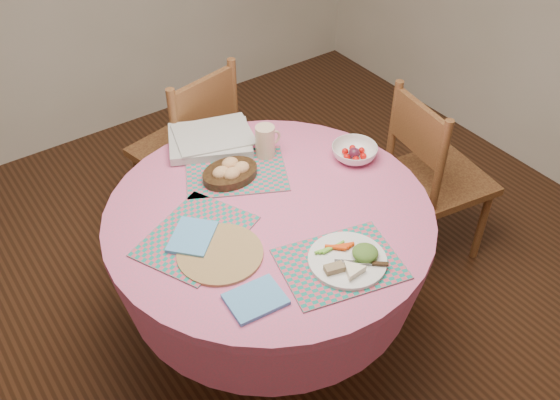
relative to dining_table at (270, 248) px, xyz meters
The scene contains 15 objects.
ground 0.56m from the dining_table, ahead, with size 4.00×4.00×0.00m, color #331C0F.
dining_table is the anchor object (origin of this frame).
chair_right 0.95m from the dining_table, ahead, with size 0.47×0.48×0.92m.
chair_back 0.87m from the dining_table, 82.17° to the left, with size 0.52×0.51×0.95m.
placemat_front 0.42m from the dining_table, 83.65° to the right, with size 0.40×0.30×0.01m, color #178173.
placemat_left 0.35m from the dining_table, behind, with size 0.40×0.30×0.01m, color #178173.
placemat_back 0.34m from the dining_table, 84.59° to the left, with size 0.40×0.30×0.01m, color #178173.
wicker_trivet 0.35m from the dining_table, 161.21° to the right, with size 0.30×0.30×0.01m, color #92653F.
napkin_near 0.48m from the dining_table, 130.20° to the right, with size 0.18×0.14×0.01m, color #559BDA.
napkin_far 0.37m from the dining_table, behind, with size 0.18×0.14×0.01m, color #559BDA.
dinner_plate 0.44m from the dining_table, 79.14° to the right, with size 0.27×0.27×0.05m.
bread_bowl 0.34m from the dining_table, 93.02° to the left, with size 0.23×0.23×0.08m.
latte_mug 0.44m from the dining_table, 57.64° to the left, with size 0.12×0.08×0.14m.
fruit_bowl 0.53m from the dining_table, ahead, with size 0.22×0.22×0.06m.
newspaper_stack 0.55m from the dining_table, 85.27° to the left, with size 0.42×0.39×0.04m.
Camera 1 is at (-0.98, -1.45, 2.29)m, focal length 40.00 mm.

